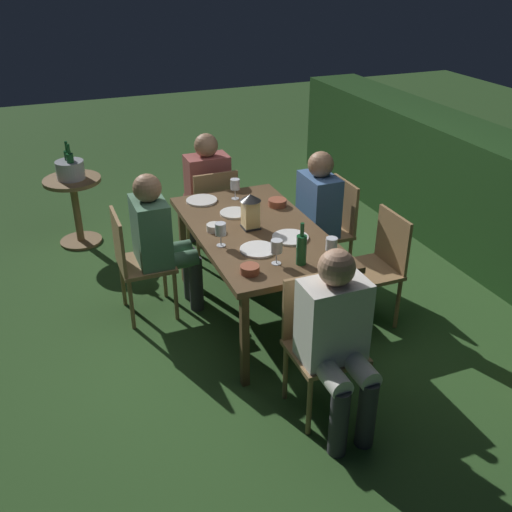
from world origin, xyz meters
TOP-DOWN VIEW (x-y plane):
  - ground_plane at (0.00, 0.00)m, footprint 16.00×16.00m
  - dining_table at (0.00, 0.00)m, footprint 1.61×0.88m
  - chair_side_right_b at (0.36, 0.83)m, footprint 0.42×0.40m
  - chair_head_near at (-1.05, 0.00)m, footprint 0.40×0.42m
  - person_in_rust at (-1.25, 0.00)m, footprint 0.48×0.38m
  - chair_side_left_a at (-0.36, -0.83)m, footprint 0.42×0.40m
  - person_in_green at (-0.36, -0.64)m, footprint 0.38×0.47m
  - chair_side_right_a at (-0.36, 0.83)m, footprint 0.42×0.40m
  - person_in_blue at (-0.36, 0.64)m, footprint 0.38×0.47m
  - chair_head_far at (1.05, 0.00)m, footprint 0.40×0.42m
  - person_in_cream at (1.25, 0.00)m, footprint 0.48×0.38m
  - lantern_centerpiece at (-0.02, -0.03)m, footprint 0.15×0.15m
  - green_bottle_on_table at (0.61, 0.07)m, footprint 0.07×0.07m
  - wine_glass_a at (-0.59, 0.05)m, footprint 0.08×0.08m
  - wine_glass_b at (0.17, -0.33)m, footprint 0.08×0.08m
  - wine_glass_c at (0.55, -0.07)m, footprint 0.08×0.08m
  - wine_glass_d at (0.65, 0.27)m, footprint 0.08×0.08m
  - plate_a at (0.33, -0.12)m, footprint 0.25×0.25m
  - plate_b at (-0.64, -0.22)m, footprint 0.25×0.25m
  - plate_c at (0.24, 0.16)m, footprint 0.26×0.26m
  - plate_d at (-0.31, -0.06)m, footprint 0.22×0.22m
  - bowl_olives at (-0.33, 0.32)m, footprint 0.15×0.15m
  - bowl_bread at (0.60, -0.28)m, footprint 0.12×0.12m
  - bowl_salad at (-0.08, -0.30)m, footprint 0.11×0.11m
  - side_table at (-1.85, -1.12)m, footprint 0.53×0.53m
  - ice_bucket at (-1.85, -1.12)m, footprint 0.26×0.26m
  - hedge_backdrop at (0.00, 2.30)m, footprint 6.31×0.63m

SIDE VIEW (x-z plane):
  - ground_plane at x=0.00m, z-range 0.00..0.00m
  - side_table at x=-1.85m, z-range 0.11..0.77m
  - chair_side_right_b at x=0.36m, z-range 0.05..0.92m
  - chair_head_near at x=-1.05m, z-range 0.05..0.92m
  - chair_side_left_a at x=-0.36m, z-range 0.05..0.92m
  - chair_side_right_a at x=-0.36m, z-range 0.05..0.92m
  - chair_head_far at x=1.05m, z-range 0.05..0.92m
  - hedge_backdrop at x=0.00m, z-range 0.00..1.13m
  - person_in_rust at x=-1.25m, z-range 0.06..1.21m
  - person_in_green at x=-0.36m, z-range 0.06..1.21m
  - person_in_blue at x=-0.36m, z-range 0.06..1.21m
  - person_in_cream at x=1.25m, z-range 0.06..1.21m
  - dining_table at x=0.00m, z-range 0.32..1.08m
  - ice_bucket at x=-1.85m, z-range 0.59..0.93m
  - plate_a at x=0.33m, z-range 0.76..0.77m
  - plate_b at x=-0.64m, z-range 0.76..0.77m
  - plate_c at x=0.24m, z-range 0.76..0.77m
  - plate_d at x=-0.31m, z-range 0.76..0.77m
  - bowl_salad at x=-0.08m, z-range 0.76..0.81m
  - bowl_bread at x=0.60m, z-range 0.76..0.81m
  - bowl_olives at x=-0.33m, z-range 0.76..0.82m
  - green_bottle_on_table at x=0.61m, z-range 0.72..1.01m
  - wine_glass_a at x=-0.59m, z-range 0.79..0.96m
  - wine_glass_b at x=0.17m, z-range 0.79..0.96m
  - wine_glass_c at x=0.55m, z-range 0.79..0.96m
  - wine_glass_d at x=0.65m, z-range 0.79..0.96m
  - lantern_centerpiece at x=-0.02m, z-range 0.78..1.04m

